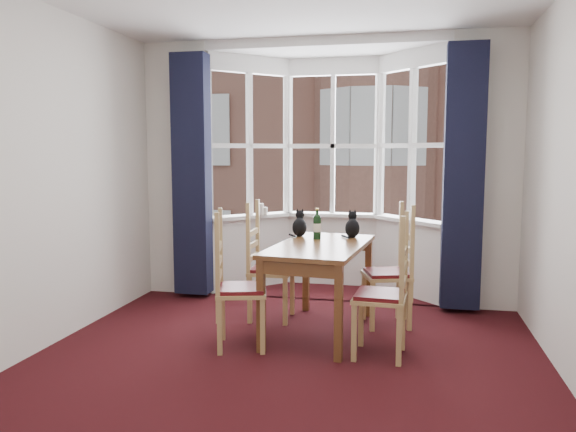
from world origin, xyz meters
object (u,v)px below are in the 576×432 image
(dining_table, at_px, (320,256))
(chair_right_far, at_px, (396,275))
(chair_left_far, at_px, (262,270))
(wine_bottle, at_px, (317,226))
(chair_left_near, at_px, (230,291))
(candle_tall, at_px, (261,209))
(chair_right_near, at_px, (392,298))
(candle_short, at_px, (265,211))
(cat_left, at_px, (300,226))
(cat_right, at_px, (352,227))

(dining_table, height_order, chair_right_far, chair_right_far)
(chair_left_far, bearing_deg, wine_bottle, -2.92)
(chair_left_near, height_order, candle_tall, candle_tall)
(chair_right_near, bearing_deg, candle_short, 127.65)
(chair_left_far, xyz_separation_m, chair_right_far, (1.27, 0.07, 0.00))
(cat_left, height_order, cat_right, same)
(wine_bottle, bearing_deg, chair_right_far, 7.44)
(candle_tall, height_order, candle_short, candle_tall)
(chair_left_far, height_order, cat_left, cat_left)
(candle_short, bearing_deg, candle_tall, -144.11)
(candle_tall, bearing_deg, chair_right_far, -34.76)
(chair_left_near, distance_m, chair_left_far, 0.84)
(cat_left, bearing_deg, candle_short, 119.89)
(chair_left_near, bearing_deg, cat_left, 67.65)
(dining_table, height_order, cat_left, cat_left)
(cat_left, height_order, wine_bottle, wine_bottle)
(chair_left_far, bearing_deg, chair_right_far, 3.07)
(chair_left_far, bearing_deg, dining_table, -26.57)
(chair_left_near, distance_m, candle_tall, 2.08)
(dining_table, relative_size, cat_left, 5.40)
(chair_right_near, bearing_deg, cat_right, 113.43)
(wine_bottle, xyz_separation_m, candle_short, (-0.82, 1.23, -0.01))
(wine_bottle, bearing_deg, cat_left, 143.26)
(chair_right_far, relative_size, wine_bottle, 3.19)
(chair_right_near, height_order, wine_bottle, wine_bottle)
(chair_left_far, height_order, candle_tall, candle_tall)
(chair_right_far, bearing_deg, candle_tall, 145.24)
(cat_left, bearing_deg, chair_left_far, -161.11)
(chair_left_near, bearing_deg, candle_short, 96.43)
(chair_right_near, xyz_separation_m, cat_left, (-0.91, 0.90, 0.43))
(chair_right_far, xyz_separation_m, candle_short, (-1.54, 1.13, 0.44))
(cat_right, height_order, candle_short, cat_right)
(candle_short, bearing_deg, wine_bottle, -56.37)
(chair_left_near, xyz_separation_m, cat_right, (0.90, 0.98, 0.43))
(dining_table, distance_m, chair_right_near, 0.83)
(cat_right, xyz_separation_m, wine_bottle, (-0.31, -0.18, 0.02))
(chair_right_far, distance_m, candle_short, 1.96)
(dining_table, distance_m, chair_right_far, 0.79)
(cat_left, distance_m, candle_tall, 1.24)
(chair_left_near, bearing_deg, cat_right, 47.68)
(wine_bottle, bearing_deg, chair_left_far, 177.08)
(dining_table, xyz_separation_m, chair_right_far, (0.65, 0.37, -0.22))
(chair_right_far, bearing_deg, wine_bottle, -172.56)
(chair_right_far, distance_m, candle_tall, 1.99)
(chair_right_far, distance_m, cat_right, 0.60)
(chair_right_far, bearing_deg, chair_left_near, -145.49)
(chair_right_near, distance_m, chair_right_far, 0.85)
(chair_left_far, bearing_deg, cat_left, 18.89)
(chair_right_near, height_order, chair_right_far, same)
(dining_table, bearing_deg, chair_right_far, 29.75)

